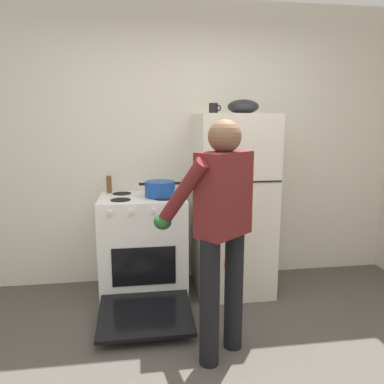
# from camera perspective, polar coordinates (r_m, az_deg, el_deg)

# --- Properties ---
(kitchen_wall_back) EXTENTS (6.00, 0.10, 2.70)m
(kitchen_wall_back) POSITION_cam_1_polar(r_m,az_deg,el_deg) (3.72, -1.11, 7.10)
(kitchen_wall_back) COLOR silver
(kitchen_wall_back) RESTS_ON ground
(refrigerator) EXTENTS (0.68, 0.72, 1.65)m
(refrigerator) POSITION_cam_1_polar(r_m,az_deg,el_deg) (3.50, 6.19, -1.86)
(refrigerator) COLOR silver
(refrigerator) RESTS_ON ground
(stove_range) EXTENTS (0.76, 1.23, 0.93)m
(stove_range) POSITION_cam_1_polar(r_m,az_deg,el_deg) (3.48, -7.46, -8.35)
(stove_range) COLOR white
(stove_range) RESTS_ON ground
(person_cook) EXTENTS (0.65, 0.69, 1.60)m
(person_cook) POSITION_cam_1_polar(r_m,az_deg,el_deg) (2.44, 4.18, -4.32)
(person_cook) COLOR black
(person_cook) RESTS_ON ground
(red_pot) EXTENTS (0.37, 0.27, 0.13)m
(red_pot) POSITION_cam_1_polar(r_m,az_deg,el_deg) (3.31, -4.92, 0.49)
(red_pot) COLOR #19479E
(red_pot) RESTS_ON stove_range
(coffee_mug) EXTENTS (0.11, 0.08, 0.10)m
(coffee_mug) POSITION_cam_1_polar(r_m,az_deg,el_deg) (3.43, 3.33, 12.62)
(coffee_mug) COLOR black
(coffee_mug) RESTS_ON refrigerator
(pepper_mill) EXTENTS (0.05, 0.05, 0.16)m
(pepper_mill) POSITION_cam_1_polar(r_m,az_deg,el_deg) (3.56, -12.57, 1.17)
(pepper_mill) COLOR brown
(pepper_mill) RESTS_ON stove_range
(mixing_bowl) EXTENTS (0.28, 0.28, 0.13)m
(mixing_bowl) POSITION_cam_1_polar(r_m,az_deg,el_deg) (3.44, 7.82, 12.80)
(mixing_bowl) COLOR black
(mixing_bowl) RESTS_ON refrigerator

